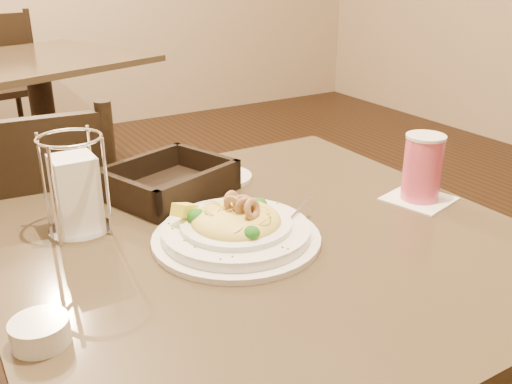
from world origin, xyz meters
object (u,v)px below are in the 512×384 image
background_table (42,104)px  butter_ramekin (40,332)px  pasta_bowl (236,228)px  dining_chair_near (36,270)px  side_plate (220,177)px  bread_basket (169,184)px  napkin_caddy (76,192)px  main_table (261,347)px  drink_glass (422,168)px

background_table → butter_ramekin: 2.40m
pasta_bowl → butter_ramekin: (-0.35, -0.11, -0.01)m
dining_chair_near → side_plate: 0.53m
dining_chair_near → butter_ramekin: bearing=87.9°
side_plate → butter_ramekin: butter_ramekin is taller
bread_basket → side_plate: bearing=9.7°
dining_chair_near → napkin_caddy: bearing=102.1°
butter_ramekin → dining_chair_near: bearing=82.1°
dining_chair_near → pasta_bowl: size_ratio=2.90×
pasta_bowl → side_plate: 0.31m
napkin_caddy → background_table: bearing=80.7°
background_table → butter_ramekin: butter_ramekin is taller
dining_chair_near → pasta_bowl: (0.26, -0.55, 0.28)m
main_table → drink_glass: 0.48m
background_table → main_table: bearing=-91.7°
main_table → napkin_caddy: (-0.27, 0.19, 0.31)m
butter_ramekin → background_table: bearing=78.7°
bread_basket → dining_chair_near: bearing=130.7°
dining_chair_near → napkin_caddy: size_ratio=5.15×
napkin_caddy → pasta_bowl: bearing=-39.7°
drink_glass → background_table: bearing=97.5°
dining_chair_near → drink_glass: (0.67, -0.58, 0.32)m
main_table → drink_glass: bearing=-3.5°
drink_glass → dining_chair_near: bearing=139.2°
background_table → drink_glass: drink_glass is taller
drink_glass → butter_ramekin: drink_glass is taller
pasta_bowl → napkin_caddy: bearing=140.3°
main_table → side_plate: bearing=76.4°
background_table → drink_glass: (0.30, -2.26, 0.31)m
drink_glass → side_plate: drink_glass is taller
pasta_bowl → background_table: bearing=87.0°
dining_chair_near → pasta_bowl: 0.67m
dining_chair_near → pasta_bowl: bearing=121.2°
dining_chair_near → bread_basket: (0.25, -0.29, 0.28)m
main_table → side_plate: (0.07, 0.29, 0.24)m
butter_ramekin → side_plate: bearing=40.2°
bread_basket → butter_ramekin: 0.51m
pasta_bowl → side_plate: bearing=67.4°
butter_ramekin → pasta_bowl: bearing=18.0°
main_table → dining_chair_near: (-0.31, 0.56, -0.02)m
butter_ramekin → drink_glass: bearing=6.2°
pasta_bowl → bread_basket: (-0.01, 0.26, -0.00)m
bread_basket → side_plate: (0.13, 0.02, -0.02)m
background_table → bread_basket: (-0.13, -1.96, 0.26)m
background_table → butter_ramekin: size_ratio=15.22×
main_table → napkin_caddy: bearing=144.3°
drink_glass → napkin_caddy: 0.67m
pasta_bowl → drink_glass: drink_glass is taller
napkin_caddy → dining_chair_near: bearing=96.4°
main_table → butter_ramekin: size_ratio=11.90×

